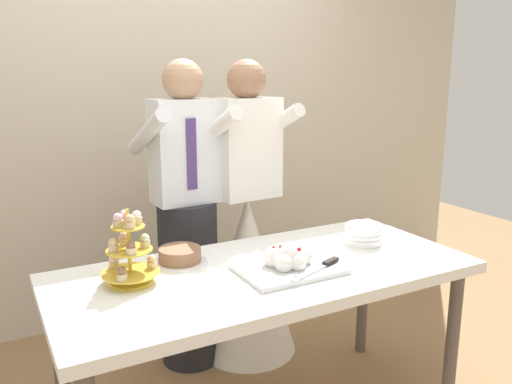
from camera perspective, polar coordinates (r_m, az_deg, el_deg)
rear_wall at (r=3.45m, az=-11.03°, el=10.39°), size 5.20×0.10×2.90m
dessert_table at (r=2.29m, az=1.06°, el=-10.01°), size 1.80×0.80×0.78m
cupcake_stand at (r=2.12m, az=-13.66°, el=-6.52°), size 0.23×0.23×0.31m
main_cake_tray at (r=2.22m, az=3.55°, el=-7.67°), size 0.43×0.32×0.12m
plate_stack at (r=2.60m, az=11.64°, el=-4.51°), size 0.18×0.18×0.10m
round_cake at (r=2.33m, az=-8.31°, el=-6.95°), size 0.24×0.24×0.07m
person_groom at (r=2.84m, az=-7.49°, el=-4.45°), size 0.48×0.50×1.66m
person_bride at (r=2.98m, az=-0.96°, el=-6.82°), size 0.56×0.56×1.66m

